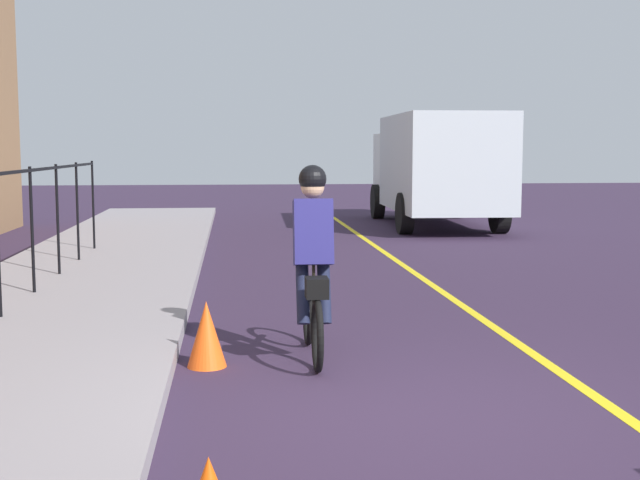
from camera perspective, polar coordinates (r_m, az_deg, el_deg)
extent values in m
plane|color=#32233B|center=(6.37, 5.95, -11.85)|extent=(80.00, 80.00, 0.00)
cube|color=yellow|center=(6.87, 19.37, -10.80)|extent=(36.00, 0.12, 0.01)
cylinder|color=black|center=(11.18, -19.04, 0.66)|extent=(0.04, 0.04, 1.60)
cylinder|color=black|center=(12.70, -17.45, 1.35)|extent=(0.04, 0.04, 1.60)
cylinder|color=black|center=(14.24, -16.21, 1.89)|extent=(0.04, 0.04, 1.60)
cylinder|color=black|center=(15.78, -15.21, 2.33)|extent=(0.04, 0.04, 1.60)
torus|color=black|center=(8.46, -0.84, -4.96)|extent=(0.66, 0.07, 0.66)
torus|color=black|center=(7.43, -0.18, -6.53)|extent=(0.66, 0.07, 0.66)
cube|color=black|center=(7.90, -0.53, -3.92)|extent=(0.93, 0.05, 0.24)
cylinder|color=black|center=(7.72, -0.44, -3.02)|extent=(0.03, 0.03, 0.35)
cube|color=navy|center=(7.71, -0.48, 0.53)|extent=(0.34, 0.36, 0.63)
sphere|color=tan|center=(7.73, -0.51, 3.67)|extent=(0.22, 0.22, 0.22)
sphere|color=black|center=(7.73, -0.51, 4.18)|extent=(0.26, 0.26, 0.26)
cylinder|color=#191E38|center=(7.75, -1.20, -3.36)|extent=(0.34, 0.12, 0.65)
cylinder|color=#191E38|center=(7.77, 0.28, -3.33)|extent=(0.34, 0.12, 0.65)
cube|color=black|center=(7.40, -0.22, -3.27)|extent=(0.24, 0.20, 0.18)
cube|color=silver|center=(20.60, 8.39, 5.25)|extent=(4.83, 2.53, 2.30)
cube|color=silver|center=(23.95, 6.58, 4.93)|extent=(1.88, 2.26, 1.90)
cylinder|color=black|center=(23.67, 3.95, 2.64)|extent=(0.97, 0.33, 0.96)
cylinder|color=black|center=(24.10, 9.23, 2.64)|extent=(0.97, 0.33, 0.96)
cylinder|color=black|center=(19.40, 5.80, 1.82)|extent=(0.97, 0.33, 0.96)
cylinder|color=black|center=(19.91, 12.16, 1.83)|extent=(0.97, 0.33, 0.96)
cone|color=#F85717|center=(7.69, -7.74, -6.37)|extent=(0.36, 0.36, 0.60)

